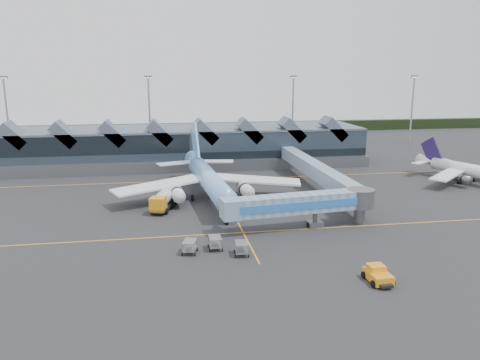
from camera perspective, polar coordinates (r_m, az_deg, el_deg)
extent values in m
plane|color=#2D2D30|center=(78.04, -0.62, -4.49)|extent=(260.00, 260.00, 0.00)
cube|color=orange|center=(70.56, 0.40, -6.42)|extent=(120.00, 0.25, 0.01)
cube|color=orange|center=(104.85, -2.99, 0.06)|extent=(120.00, 0.25, 0.01)
cube|color=orange|center=(87.53, -1.63, -2.55)|extent=(0.25, 60.00, 0.01)
cube|color=black|center=(185.14, -5.93, 6.29)|extent=(260.00, 4.00, 4.00)
cube|color=black|center=(123.18, -6.40, 4.07)|extent=(90.00, 20.00, 9.00)
cube|color=slate|center=(122.54, -6.46, 6.25)|extent=(90.00, 20.00, 0.60)
cube|color=slate|center=(112.93, -6.04, 1.62)|extent=(90.00, 2.50, 2.60)
cube|color=slate|center=(120.18, -25.74, 4.96)|extent=(6.43, 6.00, 6.43)
cube|color=slate|center=(117.59, -20.57, 5.27)|extent=(6.43, 6.00, 6.43)
cube|color=slate|center=(115.98, -15.22, 5.54)|extent=(6.43, 6.00, 6.43)
cube|color=slate|center=(115.41, -9.75, 5.77)|extent=(6.43, 6.00, 6.43)
cube|color=slate|center=(115.89, -4.28, 5.95)|extent=(6.43, 6.00, 6.43)
cube|color=slate|center=(117.39, 1.10, 6.08)|extent=(6.43, 6.00, 6.43)
cube|color=slate|center=(119.89, 6.31, 6.15)|extent=(6.43, 6.00, 6.43)
cube|color=slate|center=(123.33, 11.26, 6.17)|extent=(6.43, 6.00, 6.43)
cylinder|color=#93959B|center=(150.51, -26.49, 6.91)|extent=(0.56, 0.56, 22.00)
cube|color=slate|center=(150.00, -26.92, 11.08)|extent=(2.40, 0.50, 0.90)
cylinder|color=#93959B|center=(146.11, -10.97, 7.89)|extent=(0.56, 0.56, 22.00)
cube|color=slate|center=(145.58, -11.16, 12.20)|extent=(2.40, 0.50, 0.90)
cylinder|color=#93959B|center=(151.84, 6.44, 8.23)|extent=(0.56, 0.56, 22.00)
cube|color=slate|center=(151.34, 6.54, 12.38)|extent=(2.40, 0.50, 0.90)
cylinder|color=#93959B|center=(165.52, 20.21, 7.91)|extent=(0.56, 0.56, 22.00)
cube|color=slate|center=(165.05, 20.51, 11.71)|extent=(2.40, 0.50, 0.90)
cylinder|color=#73AFEA|center=(86.52, -3.70, -0.06)|extent=(6.01, 29.89, 3.66)
cone|color=#73AFEA|center=(70.03, -1.12, -3.18)|extent=(4.06, 5.36, 3.66)
cube|color=black|center=(69.22, -1.00, -2.71)|extent=(1.41, 0.44, 0.48)
cone|color=#73AFEA|center=(104.08, -5.53, 2.30)|extent=(4.19, 7.06, 3.66)
cube|color=white|center=(86.74, -9.94, -0.63)|extent=(17.49, 11.48, 1.21)
cube|color=white|center=(89.93, 2.04, 0.05)|extent=(17.48, 9.23, 1.21)
cylinder|color=white|center=(83.99, -7.62, -1.64)|extent=(2.67, 5.25, 2.27)
cylinder|color=white|center=(86.19, 0.65, -1.14)|extent=(2.67, 5.25, 2.27)
cube|color=#73AFEA|center=(101.78, -5.43, 4.24)|extent=(1.18, 9.38, 10.09)
cube|color=white|center=(102.28, -7.92, 2.04)|extent=(8.18, 5.24, 0.24)
cube|color=white|center=(103.60, -2.96, 2.29)|extent=(8.02, 4.18, 0.24)
cylinder|color=slate|center=(74.04, -1.70, -4.62)|extent=(0.27, 0.27, 2.12)
cylinder|color=slate|center=(87.96, -5.82, -1.82)|extent=(0.27, 0.27, 2.12)
cylinder|color=slate|center=(89.01, -1.85, -1.58)|extent=(0.27, 0.27, 2.12)
cylinder|color=black|center=(74.25, -1.69, -5.12)|extent=(0.54, 1.39, 1.36)
cylinder|color=white|center=(111.88, 26.33, 1.06)|extent=(8.77, 18.76, 2.70)
cone|color=white|center=(118.71, 21.80, 2.20)|extent=(3.97, 4.97, 2.70)
cube|color=white|center=(107.42, 23.98, 0.59)|extent=(11.08, 9.59, 0.90)
cylinder|color=slate|center=(107.95, 25.56, 0.12)|extent=(2.65, 3.61, 1.68)
cube|color=#28194C|center=(117.63, 22.30, 3.31)|extent=(2.38, 5.87, 6.59)
cube|color=white|center=(115.89, 21.14, 2.02)|extent=(5.35, 4.40, 0.23)
cube|color=white|center=(120.56, 23.02, 2.25)|extent=(5.30, 2.35, 0.23)
cylinder|color=slate|center=(110.91, 25.20, -0.05)|extent=(0.25, 0.25, 1.56)
cylinder|color=slate|center=(114.60, 26.56, 0.20)|extent=(0.25, 0.25, 1.56)
cube|color=#678FAC|center=(71.72, 7.08, -2.84)|extent=(19.69, 5.24, 2.82)
cube|color=blue|center=(70.40, 7.57, -3.16)|extent=(19.35, 2.45, 1.17)
cube|color=#678FAC|center=(68.29, -1.22, -3.56)|extent=(2.89, 3.40, 2.92)
cylinder|color=slate|center=(73.47, 9.14, -4.15)|extent=(0.68, 0.68, 4.01)
cube|color=slate|center=(73.94, 9.09, -5.31)|extent=(2.55, 2.21, 0.88)
cylinder|color=black|center=(73.57, 8.40, -5.46)|extent=(0.49, 0.92, 0.88)
cylinder|color=black|center=(74.38, 9.77, -5.31)|extent=(0.49, 0.92, 0.88)
cylinder|color=slate|center=(76.52, 14.47, -2.15)|extent=(4.29, 4.29, 2.92)
cylinder|color=slate|center=(77.05, 14.39, -3.59)|extent=(1.75, 1.75, 4.01)
cube|color=black|center=(83.30, -9.20, -2.97)|extent=(5.12, 9.69, 0.52)
cube|color=orange|center=(79.75, -9.95, -2.91)|extent=(3.06, 2.92, 2.29)
cube|color=black|center=(78.85, -10.14, -2.71)|extent=(2.24, 0.82, 1.04)
cylinder|color=silver|center=(84.08, -8.99, -1.82)|extent=(4.05, 6.47, 2.39)
sphere|color=silver|center=(86.88, -8.44, -1.32)|extent=(2.29, 2.29, 2.29)
sphere|color=silver|center=(81.29, -9.59, -2.36)|extent=(2.29, 2.29, 2.29)
cylinder|color=black|center=(80.90, -10.70, -3.71)|extent=(0.65, 1.10, 1.04)
cylinder|color=black|center=(80.14, -8.93, -3.80)|extent=(0.65, 1.10, 1.04)
cylinder|color=black|center=(84.22, -9.94, -3.01)|extent=(0.65, 1.10, 1.04)
cylinder|color=black|center=(83.49, -8.23, -3.08)|extent=(0.65, 1.10, 1.04)
cylinder|color=black|center=(86.61, -9.43, -2.54)|extent=(0.65, 1.10, 1.04)
cylinder|color=black|center=(85.90, -7.77, -2.61)|extent=(0.65, 1.10, 1.04)
cube|color=orange|center=(56.85, 16.47, -11.17)|extent=(2.32, 3.72, 1.02)
cube|color=orange|center=(57.05, 16.24, -10.23)|extent=(1.87, 1.67, 0.71)
cube|color=black|center=(55.41, 17.38, -12.18)|extent=(1.44, 0.85, 0.31)
cylinder|color=black|center=(55.49, 15.93, -12.10)|extent=(0.32, 0.82, 0.82)
cylinder|color=black|center=(56.53, 18.11, -11.77)|extent=(0.32, 0.82, 0.82)
cylinder|color=black|center=(57.47, 14.83, -11.12)|extent=(0.32, 0.82, 0.82)
cylinder|color=black|center=(58.48, 16.95, -10.83)|extent=(0.32, 0.82, 0.82)
cube|color=gray|center=(64.03, -3.04, -7.92)|extent=(1.61, 2.51, 0.17)
cube|color=gray|center=(63.66, -3.05, -7.01)|extent=(1.61, 2.51, 0.09)
cylinder|color=black|center=(65.12, -2.39, -7.94)|extent=(0.14, 0.41, 0.41)
cube|color=gray|center=(62.08, 0.18, -8.59)|extent=(1.81, 2.63, 0.17)
cube|color=gray|center=(61.69, 0.18, -7.66)|extent=(1.81, 2.63, 0.09)
cylinder|color=black|center=(63.14, 0.89, -8.62)|extent=(0.17, 0.42, 0.41)
cube|color=gray|center=(63.01, -6.14, -8.34)|extent=(2.14, 2.80, 0.17)
cube|color=gray|center=(62.63, -6.17, -7.42)|extent=(2.14, 2.80, 0.09)
cylinder|color=black|center=(63.85, -5.23, -8.42)|extent=(0.23, 0.43, 0.41)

